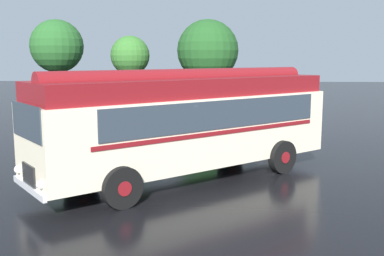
# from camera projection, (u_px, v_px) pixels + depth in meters

# --- Properties ---
(ground_plane) EXTENTS (120.00, 120.00, 0.00)m
(ground_plane) POSITION_uv_depth(u_px,v_px,m) (159.00, 180.00, 14.20)
(ground_plane) COLOR black
(vintage_bus) EXTENTS (9.31, 8.34, 3.49)m
(vintage_bus) POSITION_uv_depth(u_px,v_px,m) (189.00, 120.00, 14.08)
(vintage_bus) COLOR beige
(vintage_bus) RESTS_ON ground
(car_near_left) EXTENTS (2.30, 4.36, 1.66)m
(car_near_left) POSITION_uv_depth(u_px,v_px,m) (125.00, 106.00, 28.01)
(car_near_left) COLOR maroon
(car_near_left) RESTS_ON ground
(car_mid_left) EXTENTS (1.98, 4.21, 1.66)m
(car_mid_left) POSITION_uv_depth(u_px,v_px,m) (175.00, 107.00, 27.59)
(car_mid_left) COLOR silver
(car_mid_left) RESTS_ON ground
(car_mid_right) EXTENTS (2.04, 4.24, 1.66)m
(car_mid_right) POSITION_uv_depth(u_px,v_px,m) (222.00, 106.00, 28.24)
(car_mid_right) COLOR #4C5156
(car_mid_right) RESTS_ON ground
(car_far_right) EXTENTS (2.39, 4.40, 1.66)m
(car_far_right) POSITION_uv_depth(u_px,v_px,m) (265.00, 106.00, 27.97)
(car_far_right) COLOR silver
(car_far_right) RESTS_ON ground
(box_van) EXTENTS (2.53, 5.85, 2.50)m
(box_van) POSITION_uv_depth(u_px,v_px,m) (84.00, 97.00, 28.82)
(box_van) COLOR navy
(box_van) RESTS_ON ground
(tree_far_left) EXTENTS (4.25, 4.25, 6.88)m
(tree_far_left) POSITION_uv_depth(u_px,v_px,m) (57.00, 46.00, 36.13)
(tree_far_left) COLOR #4C3823
(tree_far_left) RESTS_ON ground
(tree_left_of_centre) EXTENTS (3.00, 3.06, 5.50)m
(tree_left_of_centre) POSITION_uv_depth(u_px,v_px,m) (130.00, 56.00, 34.52)
(tree_left_of_centre) COLOR #4C3823
(tree_left_of_centre) RESTS_ON ground
(tree_centre) EXTENTS (4.63, 4.63, 6.70)m
(tree_centre) POSITION_uv_depth(u_px,v_px,m) (208.00, 50.00, 33.79)
(tree_centre) COLOR #4C3823
(tree_centre) RESTS_ON ground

